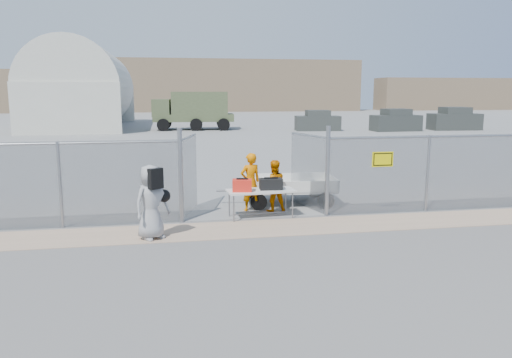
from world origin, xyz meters
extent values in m
plane|color=#555252|center=(0.00, 0.00, 0.00)|extent=(160.00, 160.00, 0.00)
cube|color=gray|center=(0.00, 42.00, 0.01)|extent=(160.00, 80.00, 0.01)
cube|color=tan|center=(0.00, 1.00, 0.01)|extent=(44.00, 1.60, 0.01)
cube|color=red|center=(-0.38, 2.00, 0.94)|extent=(0.56, 0.42, 0.32)
cube|color=black|center=(0.44, 2.12, 0.93)|extent=(0.64, 0.40, 0.30)
imported|color=#D96E00|center=(0.01, 2.97, 0.84)|extent=(0.70, 0.54, 1.69)
imported|color=#D96E00|center=(0.65, 2.75, 0.75)|extent=(0.73, 0.57, 1.50)
imported|color=gray|center=(-2.73, 0.59, 0.88)|extent=(1.03, 0.94, 1.76)
camera|label=1|loc=(-2.37, -10.97, 3.41)|focal=35.00mm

